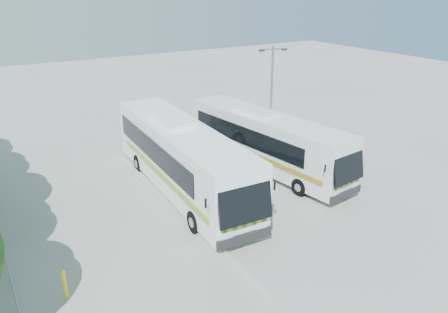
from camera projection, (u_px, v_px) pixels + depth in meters
ground at (233, 213)px, 21.35m from camera, size 100.00×100.00×0.00m
kerb_divider at (173, 207)px, 21.79m from camera, size 0.40×16.00×0.15m
coach_main at (181, 157)px, 22.89m from camera, size 3.30×13.18×3.63m
coach_adjacent at (267, 140)px, 25.84m from camera, size 3.79×12.05×3.29m
lamppost at (271, 100)px, 26.36m from camera, size 1.72×0.55×7.09m
bollard at (65, 284)px, 15.45m from camera, size 0.17×0.17×1.10m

